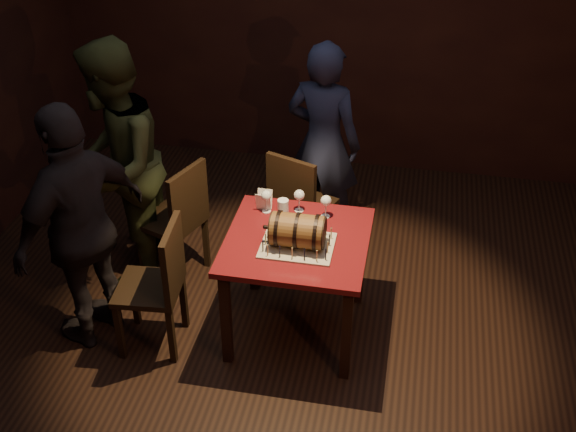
{
  "coord_description": "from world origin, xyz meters",
  "views": [
    {
      "loc": [
        0.75,
        -3.56,
        3.37
      ],
      "look_at": [
        0.04,
        0.05,
        0.95
      ],
      "focal_mm": 45.0,
      "sensor_mm": 36.0,
      "label": 1
    }
  ],
  "objects_px": {
    "pint_of_ale": "(283,210)",
    "person_back": "(323,143)",
    "chair_back": "(298,202)",
    "chair_left_front": "(160,280)",
    "barrel_cake": "(297,231)",
    "person_left_front": "(82,228)",
    "wine_glass_left": "(266,197)",
    "wine_glass_mid": "(299,196)",
    "chair_left_rear": "(179,216)",
    "pub_table": "(297,253)",
    "person_left_rear": "(116,165)",
    "wine_glass_right": "(326,202)"
  },
  "relations": [
    {
      "from": "pint_of_ale",
      "to": "chair_left_front",
      "type": "xyz_separation_m",
      "value": [
        -0.7,
        -0.5,
        -0.3
      ]
    },
    {
      "from": "wine_glass_left",
      "to": "wine_glass_mid",
      "type": "bearing_deg",
      "value": 13.17
    },
    {
      "from": "chair_left_rear",
      "to": "chair_left_front",
      "type": "height_order",
      "value": "same"
    },
    {
      "from": "pint_of_ale",
      "to": "chair_back",
      "type": "bearing_deg",
      "value": 90.59
    },
    {
      "from": "wine_glass_right",
      "to": "chair_left_rear",
      "type": "height_order",
      "value": "chair_left_rear"
    },
    {
      "from": "chair_left_front",
      "to": "person_left_front",
      "type": "height_order",
      "value": "person_left_front"
    },
    {
      "from": "barrel_cake",
      "to": "chair_left_front",
      "type": "distance_m",
      "value": 0.94
    },
    {
      "from": "chair_left_front",
      "to": "chair_back",
      "type": "bearing_deg",
      "value": 57.53
    },
    {
      "from": "chair_left_rear",
      "to": "person_left_front",
      "type": "relative_size",
      "value": 0.55
    },
    {
      "from": "barrel_cake",
      "to": "wine_glass_left",
      "type": "relative_size",
      "value": 2.4
    },
    {
      "from": "wine_glass_mid",
      "to": "chair_back",
      "type": "bearing_deg",
      "value": 101.01
    },
    {
      "from": "chair_back",
      "to": "chair_left_front",
      "type": "distance_m",
      "value": 1.29
    },
    {
      "from": "pub_table",
      "to": "wine_glass_left",
      "type": "xyz_separation_m",
      "value": [
        -0.26,
        0.27,
        0.23
      ]
    },
    {
      "from": "chair_left_rear",
      "to": "person_left_front",
      "type": "distance_m",
      "value": 0.87
    },
    {
      "from": "person_left_rear",
      "to": "person_left_front",
      "type": "xyz_separation_m",
      "value": [
        0.05,
        -0.7,
        -0.05
      ]
    },
    {
      "from": "pub_table",
      "to": "chair_left_rear",
      "type": "relative_size",
      "value": 0.97
    },
    {
      "from": "wine_glass_mid",
      "to": "chair_left_front",
      "type": "relative_size",
      "value": 0.17
    },
    {
      "from": "person_back",
      "to": "person_left_front",
      "type": "bearing_deg",
      "value": 62.08
    },
    {
      "from": "chair_back",
      "to": "person_back",
      "type": "xyz_separation_m",
      "value": [
        0.12,
        0.41,
        0.29
      ]
    },
    {
      "from": "wine_glass_right",
      "to": "person_left_front",
      "type": "bearing_deg",
      "value": -158.97
    },
    {
      "from": "barrel_cake",
      "to": "chair_back",
      "type": "distance_m",
      "value": 0.95
    },
    {
      "from": "wine_glass_mid",
      "to": "wine_glass_left",
      "type": "bearing_deg",
      "value": -166.83
    },
    {
      "from": "pint_of_ale",
      "to": "chair_left_rear",
      "type": "distance_m",
      "value": 0.9
    },
    {
      "from": "wine_glass_left",
      "to": "person_back",
      "type": "xyz_separation_m",
      "value": [
        0.24,
        0.93,
        -0.06
      ]
    },
    {
      "from": "barrel_cake",
      "to": "wine_glass_left",
      "type": "bearing_deg",
      "value": 127.98
    },
    {
      "from": "wine_glass_right",
      "to": "pub_table",
      "type": "bearing_deg",
      "value": -115.64
    },
    {
      "from": "pint_of_ale",
      "to": "person_back",
      "type": "bearing_deg",
      "value": 83.62
    },
    {
      "from": "wine_glass_left",
      "to": "person_left_front",
      "type": "relative_size",
      "value": 0.1
    },
    {
      "from": "pint_of_ale",
      "to": "wine_glass_left",
      "type": "bearing_deg",
      "value": 150.46
    },
    {
      "from": "chair_left_front",
      "to": "person_back",
      "type": "height_order",
      "value": "person_back"
    },
    {
      "from": "barrel_cake",
      "to": "wine_glass_left",
      "type": "height_order",
      "value": "barrel_cake"
    },
    {
      "from": "chair_left_front",
      "to": "person_back",
      "type": "relative_size",
      "value": 0.57
    },
    {
      "from": "pub_table",
      "to": "pint_of_ale",
      "type": "height_order",
      "value": "pint_of_ale"
    },
    {
      "from": "barrel_cake",
      "to": "person_left_rear",
      "type": "bearing_deg",
      "value": 159.7
    },
    {
      "from": "pub_table",
      "to": "person_left_rear",
      "type": "height_order",
      "value": "person_left_rear"
    },
    {
      "from": "pub_table",
      "to": "wine_glass_mid",
      "type": "distance_m",
      "value": 0.4
    },
    {
      "from": "pub_table",
      "to": "barrel_cake",
      "type": "distance_m",
      "value": 0.24
    },
    {
      "from": "chair_back",
      "to": "person_back",
      "type": "height_order",
      "value": "person_back"
    },
    {
      "from": "pint_of_ale",
      "to": "person_left_front",
      "type": "height_order",
      "value": "person_left_front"
    },
    {
      "from": "wine_glass_mid",
      "to": "person_back",
      "type": "distance_m",
      "value": 0.88
    },
    {
      "from": "wine_glass_mid",
      "to": "pint_of_ale",
      "type": "relative_size",
      "value": 1.07
    },
    {
      "from": "wine_glass_left",
      "to": "chair_left_rear",
      "type": "relative_size",
      "value": 0.17
    },
    {
      "from": "pint_of_ale",
      "to": "person_back",
      "type": "xyz_separation_m",
      "value": [
        0.11,
        1.0,
        -0.01
      ]
    },
    {
      "from": "chair_left_rear",
      "to": "person_left_front",
      "type": "xyz_separation_m",
      "value": [
        -0.37,
        -0.71,
        0.32
      ]
    },
    {
      "from": "barrel_cake",
      "to": "chair_left_rear",
      "type": "bearing_deg",
      "value": 151.49
    },
    {
      "from": "pub_table",
      "to": "wine_glass_mid",
      "type": "bearing_deg",
      "value": 98.09
    },
    {
      "from": "wine_glass_left",
      "to": "person_back",
      "type": "bearing_deg",
      "value": 75.5
    },
    {
      "from": "person_left_rear",
      "to": "chair_left_front",
      "type": "bearing_deg",
      "value": 26.23
    },
    {
      "from": "pint_of_ale",
      "to": "person_left_rear",
      "type": "xyz_separation_m",
      "value": [
        -1.24,
        0.23,
        0.07
      ]
    },
    {
      "from": "wine_glass_left",
      "to": "barrel_cake",
      "type": "bearing_deg",
      "value": -52.02
    }
  ]
}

